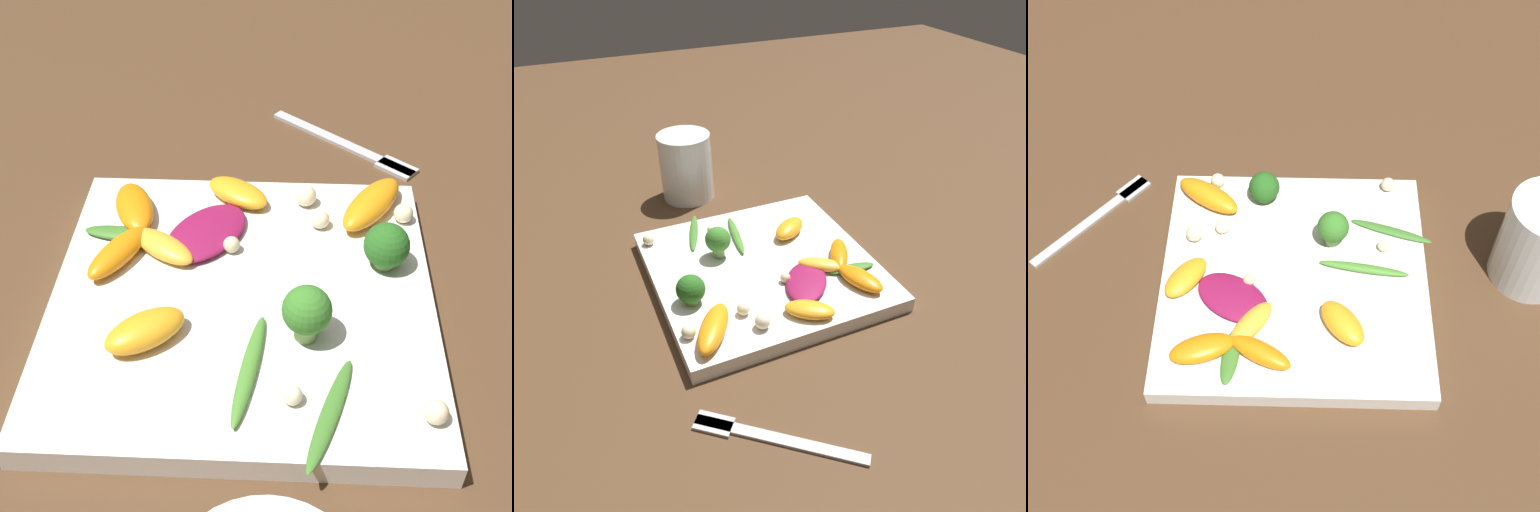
% 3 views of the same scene
% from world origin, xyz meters
% --- Properties ---
extents(ground_plane, '(2.40, 2.40, 0.00)m').
position_xyz_m(ground_plane, '(0.00, 0.00, 0.00)').
color(ground_plane, '#4C331E').
extents(plate, '(0.27, 0.27, 0.02)m').
position_xyz_m(plate, '(0.00, 0.00, 0.01)').
color(plate, white).
rests_on(plate, ground_plane).
extents(drinking_glass, '(0.08, 0.08, 0.11)m').
position_xyz_m(drinking_glass, '(0.02, -0.25, 0.05)').
color(drinking_glass, white).
rests_on(drinking_glass, ground_plane).
extents(fork, '(0.14, 0.12, 0.01)m').
position_xyz_m(fork, '(0.10, 0.22, 0.00)').
color(fork, '#B2B2B7').
rests_on(fork, ground_plane).
extents(radicchio_leaf_0, '(0.08, 0.09, 0.01)m').
position_xyz_m(radicchio_leaf_0, '(-0.03, 0.06, 0.02)').
color(radicchio_leaf_0, maroon).
rests_on(radicchio_leaf_0, plate).
extents(orange_segment_0, '(0.06, 0.06, 0.02)m').
position_xyz_m(orange_segment_0, '(-0.01, 0.11, 0.03)').
color(orange_segment_0, orange).
rests_on(orange_segment_0, plate).
extents(orange_segment_1, '(0.07, 0.08, 0.02)m').
position_xyz_m(orange_segment_1, '(0.10, 0.10, 0.03)').
color(orange_segment_1, orange).
rests_on(orange_segment_1, plate).
extents(orange_segment_2, '(0.06, 0.05, 0.01)m').
position_xyz_m(orange_segment_2, '(-0.06, 0.04, 0.03)').
color(orange_segment_2, '#FCAD33').
rests_on(orange_segment_2, plate).
extents(orange_segment_3, '(0.05, 0.07, 0.02)m').
position_xyz_m(orange_segment_3, '(-0.09, 0.03, 0.03)').
color(orange_segment_3, orange).
rests_on(orange_segment_3, plate).
extents(orange_segment_4, '(0.06, 0.06, 0.02)m').
position_xyz_m(orange_segment_4, '(-0.06, -0.05, 0.03)').
color(orange_segment_4, orange).
rests_on(orange_segment_4, plate).
extents(orange_segment_5, '(0.05, 0.07, 0.02)m').
position_xyz_m(orange_segment_5, '(-0.09, 0.09, 0.03)').
color(orange_segment_5, orange).
rests_on(orange_segment_5, plate).
extents(broccoli_floret_0, '(0.03, 0.03, 0.04)m').
position_xyz_m(broccoli_floret_0, '(0.10, 0.04, 0.04)').
color(broccoli_floret_0, '#84AD5B').
rests_on(broccoli_floret_0, plate).
extents(broccoli_floret_1, '(0.03, 0.03, 0.04)m').
position_xyz_m(broccoli_floret_1, '(0.04, -0.04, 0.04)').
color(broccoli_floret_1, '#84AD5B').
rests_on(broccoli_floret_1, plate).
extents(arugula_sprig_0, '(0.04, 0.09, 0.00)m').
position_xyz_m(arugula_sprig_0, '(0.06, -0.10, 0.02)').
color(arugula_sprig_0, '#3D7528').
rests_on(arugula_sprig_0, plate).
extents(arugula_sprig_1, '(0.06, 0.02, 0.01)m').
position_xyz_m(arugula_sprig_1, '(-0.10, 0.06, 0.02)').
color(arugula_sprig_1, '#3D7528').
rests_on(arugula_sprig_1, plate).
extents(arugula_sprig_2, '(0.03, 0.09, 0.01)m').
position_xyz_m(arugula_sprig_2, '(0.01, -0.07, 0.02)').
color(arugula_sprig_2, '#47842D').
rests_on(arugula_sprig_2, plate).
extents(macadamia_nut_0, '(0.02, 0.02, 0.02)m').
position_xyz_m(macadamia_nut_0, '(0.12, -0.10, 0.03)').
color(macadamia_nut_0, beige).
rests_on(macadamia_nut_0, plate).
extents(macadamia_nut_1, '(0.02, 0.02, 0.02)m').
position_xyz_m(macadamia_nut_1, '(0.05, 0.11, 0.03)').
color(macadamia_nut_1, beige).
rests_on(macadamia_nut_1, plate).
extents(macadamia_nut_2, '(0.01, 0.01, 0.01)m').
position_xyz_m(macadamia_nut_2, '(0.04, -0.09, 0.03)').
color(macadamia_nut_2, beige).
rests_on(macadamia_nut_2, plate).
extents(macadamia_nut_3, '(0.02, 0.02, 0.02)m').
position_xyz_m(macadamia_nut_3, '(0.06, 0.08, 0.03)').
color(macadamia_nut_3, beige).
rests_on(macadamia_nut_3, plate).
extents(macadamia_nut_4, '(0.01, 0.01, 0.01)m').
position_xyz_m(macadamia_nut_4, '(-0.01, 0.05, 0.03)').
color(macadamia_nut_4, beige).
rests_on(macadamia_nut_4, plate).
extents(macadamia_nut_5, '(0.02, 0.02, 0.02)m').
position_xyz_m(macadamia_nut_5, '(0.12, 0.09, 0.03)').
color(macadamia_nut_5, beige).
rests_on(macadamia_nut_5, plate).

